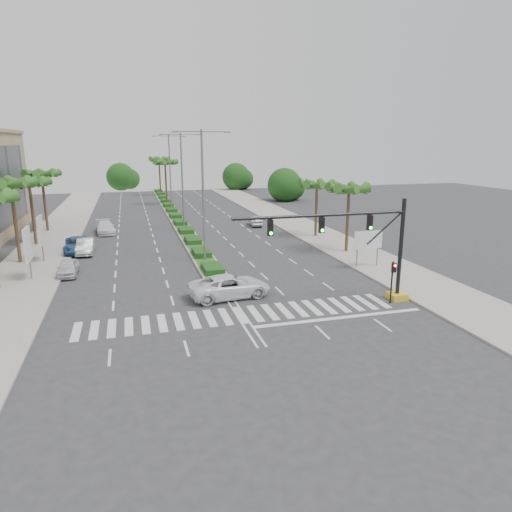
{
  "coord_description": "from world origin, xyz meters",
  "views": [
    {
      "loc": [
        -6.5,
        -27.0,
        10.92
      ],
      "look_at": [
        2.0,
        3.4,
        3.0
      ],
      "focal_mm": 32.0,
      "sensor_mm": 36.0,
      "label": 1
    }
  ],
  "objects_px": {
    "car_parked_d": "(105,227)",
    "car_crossing": "(230,286)",
    "car_parked_b": "(85,246)",
    "car_right": "(255,221)",
    "car_parked_a": "(68,268)",
    "car_parked_c": "(78,245)"
  },
  "relations": [
    {
      "from": "car_parked_d",
      "to": "car_crossing",
      "type": "relative_size",
      "value": 0.87
    },
    {
      "from": "car_parked_b",
      "to": "car_crossing",
      "type": "xyz_separation_m",
      "value": [
        11.09,
        -16.88,
        0.06
      ]
    },
    {
      "from": "car_right",
      "to": "car_parked_d",
      "type": "bearing_deg",
      "value": 7.62
    },
    {
      "from": "car_parked_a",
      "to": "car_parked_d",
      "type": "height_order",
      "value": "car_parked_d"
    },
    {
      "from": "car_parked_b",
      "to": "car_right",
      "type": "xyz_separation_m",
      "value": [
        20.66,
        10.55,
        -0.09
      ]
    },
    {
      "from": "car_crossing",
      "to": "car_right",
      "type": "xyz_separation_m",
      "value": [
        9.57,
        27.44,
        -0.16
      ]
    },
    {
      "from": "car_parked_b",
      "to": "car_right",
      "type": "height_order",
      "value": "car_parked_b"
    },
    {
      "from": "car_parked_c",
      "to": "car_parked_a",
      "type": "bearing_deg",
      "value": -93.72
    },
    {
      "from": "car_parked_b",
      "to": "car_parked_d",
      "type": "distance_m",
      "value": 10.52
    },
    {
      "from": "car_parked_c",
      "to": "car_right",
      "type": "bearing_deg",
      "value": 21.03
    },
    {
      "from": "car_parked_a",
      "to": "car_parked_d",
      "type": "xyz_separation_m",
      "value": [
        2.3,
        18.2,
        0.08
      ]
    },
    {
      "from": "car_parked_a",
      "to": "car_parked_b",
      "type": "relative_size",
      "value": 0.85
    },
    {
      "from": "car_parked_b",
      "to": "car_crossing",
      "type": "distance_m",
      "value": 20.2
    },
    {
      "from": "car_parked_b",
      "to": "car_parked_c",
      "type": "distance_m",
      "value": 1.09
    },
    {
      "from": "car_crossing",
      "to": "car_parked_d",
      "type": "bearing_deg",
      "value": 12.38
    },
    {
      "from": "car_right",
      "to": "car_parked_c",
      "type": "bearing_deg",
      "value": 31.75
    },
    {
      "from": "car_parked_a",
      "to": "car_parked_b",
      "type": "height_order",
      "value": "car_parked_b"
    },
    {
      "from": "car_parked_a",
      "to": "car_crossing",
      "type": "height_order",
      "value": "car_crossing"
    },
    {
      "from": "car_parked_c",
      "to": "car_right",
      "type": "relative_size",
      "value": 1.39
    },
    {
      "from": "car_parked_a",
      "to": "car_parked_c",
      "type": "relative_size",
      "value": 0.7
    },
    {
      "from": "car_crossing",
      "to": "car_right",
      "type": "relative_size",
      "value": 1.47
    },
    {
      "from": "car_parked_c",
      "to": "car_parked_d",
      "type": "xyz_separation_m",
      "value": [
        2.27,
        9.66,
        -0.03
      ]
    }
  ]
}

